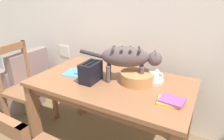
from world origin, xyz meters
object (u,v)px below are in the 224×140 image
Objects in this scene: saucer_bowl at (153,80)px; wicker_basket at (137,77)px; magazine at (80,73)px; wicker_armchair at (22,85)px; cat at (129,58)px; book_stack at (170,101)px; coffee_mug at (154,75)px; dining_table at (112,90)px; toaster at (91,72)px; wooden_chair_far at (25,87)px.

wicker_basket is at bearing -146.65° from saucer_bowl.
wicker_armchair is (-1.14, 0.17, -0.47)m from magazine.
magazine is at bearing -172.24° from wicker_basket.
book_stack is (0.41, -0.18, -0.20)m from cat.
coffee_mug is 0.68× the size of book_stack.
dining_table is at bearing -85.84° from cat.
wicker_armchair is (-1.32, 0.26, -0.56)m from toaster.
saucer_bowl is 0.14m from wicker_basket.
coffee_mug is at bearing -90.19° from wicker_armchair.
saucer_bowl is 1.43m from wooden_chair_far.
book_stack is at bearing 42.57° from cat.
cat is at bearing -157.38° from coffee_mug.
wicker_basket reaches higher than book_stack.
coffee_mug is (0.20, 0.08, -0.14)m from cat.
toaster is (-0.28, -0.16, -0.12)m from cat.
book_stack is 0.20× the size of wooden_chair_far.
cat reaches higher than dining_table.
coffee_mug is (0.32, 0.15, 0.16)m from dining_table.
dining_table is at bearing -161.11° from wicker_basket.
toaster is (-0.35, -0.17, 0.04)m from wicker_basket.
wooden_chair_far is (-0.73, -0.08, -0.29)m from magazine.
coffee_mug is 0.68m from magazine.
wicker_basket is at bearing -147.36° from coffee_mug.
wicker_basket is 1.76m from wicker_armchair.
wooden_chair_far is at bearing 178.72° from book_stack.
coffee_mug reaches higher than wicker_basket.
saucer_bowl is at bearing 90.00° from cat.
magazine is at bearing 93.30° from wooden_chair_far.
book_stack is 0.68m from toaster.
magazine is (-0.46, -0.07, -0.21)m from cat.
saucer_bowl is at bearing 33.35° from wicker_basket.
book_stack is at bearing -30.38° from wicker_basket.
book_stack is 0.24× the size of wicker_armchair.
magazine reaches higher than dining_table.
magazine is 1.56× the size of book_stack.
book_stack is (0.86, -0.12, 0.01)m from magazine.
saucer_bowl is 0.88× the size of toaster.
coffee_mug is 0.53m from toaster.
dining_table is 0.35m from magazine.
wicker_armchair is (-2.00, 0.28, -0.49)m from book_stack.
cat is at bearing 29.99° from toaster.
wicker_armchair is at bearing 179.46° from coffee_mug.
wicker_armchair is (-1.68, 0.09, -0.52)m from wicker_basket.
dining_table is 1.08m from wooden_chair_far.
book_stack is 1.62m from wooden_chair_far.
magazine is (-0.66, -0.15, -0.06)m from coffee_mug.
toaster is (-0.15, -0.10, 0.18)m from dining_table.
coffee_mug reaches higher than saucer_bowl.
coffee_mug is at bearing 89.67° from cat.
wicker_basket is (0.20, 0.07, 0.14)m from dining_table.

